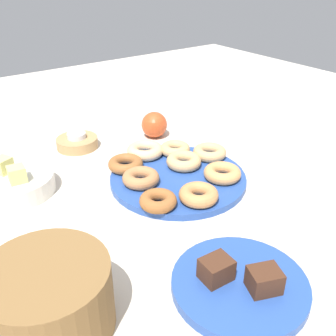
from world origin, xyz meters
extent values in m
plane|color=beige|center=(0.00, 0.00, 0.00)|extent=(2.40, 2.40, 0.00)
cylinder|color=#284C9E|center=(0.00, 0.00, 0.01)|extent=(0.33, 0.33, 0.02)
torus|color=#995B2D|center=(0.10, 0.08, 0.03)|extent=(0.12, 0.12, 0.03)
torus|color=#B27547|center=(0.02, 0.09, 0.03)|extent=(0.12, 0.12, 0.03)
torus|color=tan|center=(-0.07, -0.08, 0.03)|extent=(0.11, 0.11, 0.03)
torus|color=tan|center=(0.03, -0.04, 0.03)|extent=(0.10, 0.10, 0.03)
torus|color=tan|center=(0.03, -0.13, 0.03)|extent=(0.12, 0.12, 0.03)
torus|color=#EABC84|center=(0.14, 0.01, 0.03)|extent=(0.14, 0.14, 0.03)
torus|color=#995B2D|center=(-0.08, 0.11, 0.03)|extent=(0.11, 0.11, 0.03)
torus|color=#C6844C|center=(-0.11, 0.03, 0.03)|extent=(0.12, 0.12, 0.03)
torus|color=tan|center=(0.10, -0.07, 0.03)|extent=(0.11, 0.11, 0.03)
cylinder|color=#284C9E|center=(-0.34, 0.13, 0.01)|extent=(0.23, 0.23, 0.02)
cube|color=#472819|center=(-0.37, 0.11, 0.04)|extent=(0.06, 0.06, 0.04)
cube|color=#472819|center=(-0.31, 0.16, 0.04)|extent=(0.04, 0.05, 0.04)
cylinder|color=tan|center=(0.32, 0.12, 0.01)|extent=(0.12, 0.12, 0.03)
cylinder|color=silver|center=(0.32, 0.12, 0.04)|extent=(0.05, 0.05, 0.01)
cylinder|color=brown|center=(-0.22, 0.40, 0.05)|extent=(0.19, 0.19, 0.11)
cylinder|color=silver|center=(0.18, 0.33, 0.02)|extent=(0.17, 0.17, 0.04)
cube|color=#DBD67A|center=(0.15, 0.33, 0.06)|extent=(0.04, 0.04, 0.04)
cube|color=#DBD67A|center=(0.21, 0.34, 0.06)|extent=(0.05, 0.05, 0.04)
sphere|color=#CC4C23|center=(0.25, -0.10, 0.04)|extent=(0.08, 0.08, 0.08)
camera|label=1|loc=(-0.64, 0.50, 0.48)|focal=41.39mm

